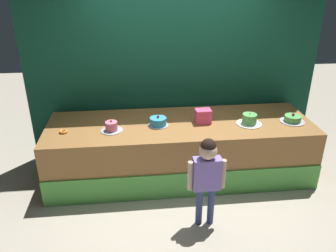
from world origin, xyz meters
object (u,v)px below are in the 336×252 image
pink_box (203,116)px  cake_center_left (158,122)px  child_figure (207,171)px  cake_far_left (111,127)px  donut (63,132)px  cake_center_right (249,120)px  cake_far_right (293,119)px

pink_box → cake_center_left: (-0.59, -0.03, -0.04)m
child_figure → cake_far_left: child_figure is taller
child_figure → pink_box: child_figure is taller
pink_box → donut: bearing=-176.4°
child_figure → cake_center_left: size_ratio=4.07×
child_figure → pink_box: 1.06m
child_figure → cake_center_right: size_ratio=3.24×
cake_center_left → cake_far_right: (1.77, -0.08, -0.01)m
cake_far_right → child_figure: bearing=-145.5°
cake_center_left → donut: bearing=-175.8°
cake_far_right → cake_center_right: bearing=-179.3°
pink_box → donut: 1.78m
cake_center_left → cake_center_right: bearing=-4.0°
donut → cake_far_right: bearing=0.2°
cake_far_left → cake_far_right: cake_far_left is taller
child_figure → cake_center_left: (-0.43, 1.00, 0.14)m
pink_box → cake_center_left: bearing=-177.4°
cake_center_left → cake_far_right: 1.78m
cake_far_left → cake_center_left: cake_far_left is taller
cake_far_left → cake_far_right: size_ratio=0.85×
pink_box → cake_far_left: (-1.18, -0.12, -0.04)m
pink_box → cake_far_right: pink_box is taller
donut → cake_center_right: (2.37, 0.00, 0.04)m
donut → cake_center_right: 2.37m
cake_far_left → pink_box: bearing=5.9°
cake_center_right → donut: bearing=-179.9°
cake_far_left → donut: bearing=179.2°
child_figure → donut: child_figure is taller
cake_center_left → cake_far_left: bearing=-170.9°
cake_far_right → pink_box: bearing=175.0°
pink_box → cake_center_left: 0.59m
pink_box → cake_far_right: (1.18, -0.10, -0.05)m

